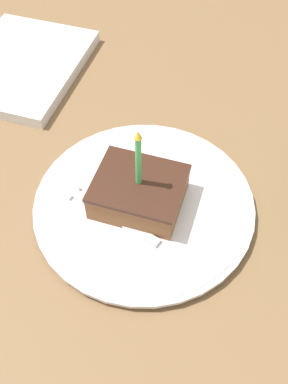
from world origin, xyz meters
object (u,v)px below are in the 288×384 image
Objects in this scene: cake_slice at (139,191)px; fork at (93,205)px; plate at (144,205)px; marble_board at (22,66)px.

cake_slice is 0.74× the size of fork.
plate is 0.03m from cake_slice.
plate is at bearing -75.32° from cake_slice.
fork reaches higher than plate.
marble_board is (0.22, 0.29, -0.03)m from cake_slice.
fork is at bearing -136.68° from marble_board.
plate is 2.25× the size of cake_slice.
marble_board is (0.25, 0.23, -0.01)m from fork.
marble_board is at bearing 52.42° from cake_slice.
fork is (-0.03, 0.05, -0.02)m from cake_slice.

